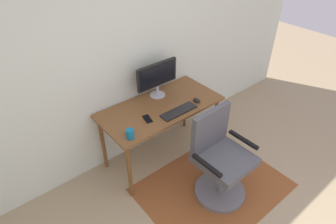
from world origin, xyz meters
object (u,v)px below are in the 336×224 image
object	(u,v)px
desk	(161,112)
cell_phone	(147,119)
monitor	(157,76)
coffee_cup	(130,134)
computer_mouse	(197,100)
office_chair	(220,162)
keyboard	(179,111)

from	to	relation	value
desk	cell_phone	distance (m)	0.29
monitor	coffee_cup	xyz separation A→B (m)	(-0.67, -0.44, -0.20)
computer_mouse	office_chair	xyz separation A→B (m)	(-0.24, -0.62, -0.35)
cell_phone	office_chair	bearing A→B (deg)	-47.78
keyboard	computer_mouse	xyz separation A→B (m)	(0.29, 0.02, 0.01)
desk	keyboard	bearing A→B (deg)	-69.85
desk	computer_mouse	size ratio (longest dim) A/B	13.32
keyboard	cell_phone	xyz separation A→B (m)	(-0.34, 0.11, -0.00)
desk	computer_mouse	distance (m)	0.43
cell_phone	office_chair	distance (m)	0.87
coffee_cup	computer_mouse	bearing A→B (deg)	3.00
monitor	office_chair	bearing A→B (deg)	-88.50
computer_mouse	coffee_cup	xyz separation A→B (m)	(-0.93, -0.05, 0.03)
computer_mouse	cell_phone	size ratio (longest dim) A/B	0.74
desk	computer_mouse	xyz separation A→B (m)	(0.37, -0.19, 0.10)
coffee_cup	cell_phone	distance (m)	0.33
computer_mouse	office_chair	size ratio (longest dim) A/B	0.10
desk	keyboard	size ratio (longest dim) A/B	3.22
desk	monitor	world-z (taller)	monitor
computer_mouse	cell_phone	bearing A→B (deg)	172.32
cell_phone	office_chair	xyz separation A→B (m)	(0.39, -0.70, -0.34)
computer_mouse	keyboard	bearing A→B (deg)	-175.57
desk	coffee_cup	distance (m)	0.62
keyboard	computer_mouse	world-z (taller)	computer_mouse
monitor	computer_mouse	bearing A→B (deg)	-55.53
desk	office_chair	bearing A→B (deg)	-80.81
office_chair	desk	bearing A→B (deg)	97.96
monitor	keyboard	world-z (taller)	monitor
computer_mouse	coffee_cup	bearing A→B (deg)	-177.00
computer_mouse	office_chair	distance (m)	0.75
desk	monitor	xyz separation A→B (m)	(0.10, 0.19, 0.33)
monitor	computer_mouse	xyz separation A→B (m)	(0.27, -0.39, -0.24)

